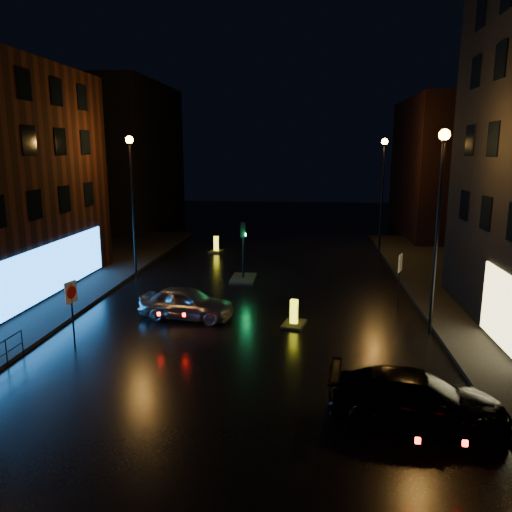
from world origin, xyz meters
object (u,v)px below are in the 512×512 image
(road_sign_left, at_px, (71,298))
(road_sign_right, at_px, (400,267))
(bollard_near, at_px, (294,320))
(traffic_signal, at_px, (243,271))
(dark_sedan, at_px, (417,398))
(bollard_far, at_px, (216,249))
(silver_hatchback, at_px, (187,303))

(road_sign_left, relative_size, road_sign_right, 0.99)
(bollard_near, xyz_separation_m, road_sign_left, (-8.56, -3.19, 1.69))
(traffic_signal, relative_size, road_sign_right, 1.32)
(dark_sedan, height_order, road_sign_right, road_sign_right)
(bollard_near, relative_size, bollard_far, 1.02)
(silver_hatchback, bearing_deg, bollard_far, 13.18)
(bollard_near, bearing_deg, silver_hatchback, -172.77)
(dark_sedan, relative_size, bollard_near, 3.27)
(road_sign_left, bearing_deg, silver_hatchback, 58.46)
(road_sign_right, bearing_deg, bollard_near, 56.04)
(traffic_signal, bearing_deg, road_sign_left, -115.94)
(traffic_signal, height_order, dark_sedan, traffic_signal)
(bollard_far, bearing_deg, dark_sedan, -58.83)
(bollard_near, distance_m, bollard_far, 16.81)
(bollard_far, bearing_deg, silver_hatchback, -76.81)
(road_sign_right, bearing_deg, traffic_signal, -5.35)
(silver_hatchback, bearing_deg, bollard_near, -87.70)
(road_sign_left, bearing_deg, bollard_far, 96.71)
(traffic_signal, distance_m, bollard_near, 8.37)
(silver_hatchback, height_order, bollard_far, silver_hatchback)
(silver_hatchback, relative_size, bollard_near, 2.84)
(dark_sedan, height_order, road_sign_left, road_sign_left)
(traffic_signal, height_order, bollard_far, traffic_signal)
(silver_hatchback, relative_size, dark_sedan, 0.87)
(bollard_near, height_order, road_sign_left, road_sign_left)
(traffic_signal, relative_size, bollard_near, 2.28)
(traffic_signal, relative_size, silver_hatchback, 0.80)
(bollard_far, distance_m, road_sign_right, 16.76)
(road_sign_right, bearing_deg, dark_sedan, 105.12)
(silver_hatchback, distance_m, road_sign_left, 5.30)
(silver_hatchback, xyz_separation_m, road_sign_right, (9.95, 2.92, 1.23))
(traffic_signal, xyz_separation_m, road_sign_right, (8.30, -4.32, 1.46))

